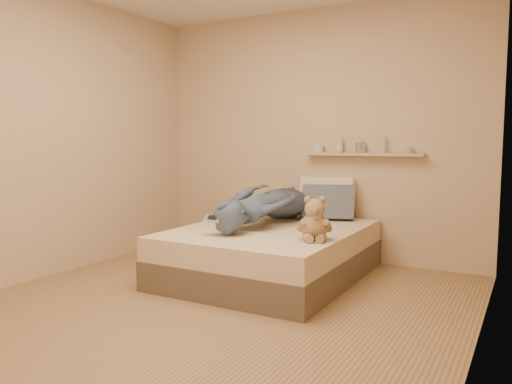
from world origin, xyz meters
The scene contains 10 objects.
room centered at (0.00, 0.00, 1.30)m, with size 3.80×3.80×3.80m.
bed centered at (0.00, 0.93, 0.22)m, with size 1.50×1.90×0.45m.
game_console centered at (-0.24, 0.34, 0.59)m, with size 0.17×0.08×0.06m.
teddy_bear centered at (0.56, 0.59, 0.60)m, with size 0.28×0.29×0.35m.
dark_plush centered at (-0.54, 1.30, 0.56)m, with size 0.16×0.16×0.25m.
pillow_cream centered at (0.21, 1.76, 0.65)m, with size 0.55×0.16×0.40m, color beige.
pillow_grey centered at (0.28, 1.62, 0.62)m, with size 0.50×0.14×0.34m, color slate.
person centered at (-0.13, 1.12, 0.64)m, with size 0.59×1.62×0.39m, color #46546E.
wall_shelf centered at (0.55, 1.84, 1.10)m, with size 1.20×0.12×0.03m, color tan.
shelf_bottles centered at (0.39, 1.84, 1.18)m, with size 1.00×0.10×0.18m.
Camera 1 is at (2.06, -3.02, 1.23)m, focal length 35.00 mm.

